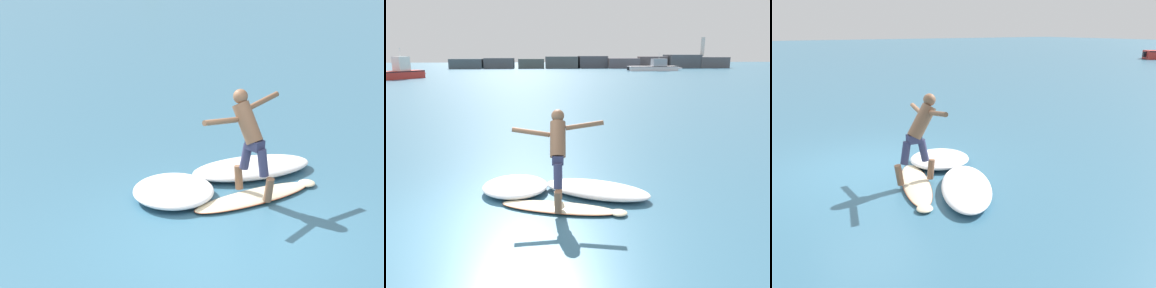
% 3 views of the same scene
% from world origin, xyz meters
% --- Properties ---
extents(ground_plane, '(200.00, 200.00, 0.00)m').
position_xyz_m(ground_plane, '(0.00, 0.00, 0.00)').
color(ground_plane, '#366782').
extents(surfboard, '(2.37, 1.15, 0.22)m').
position_xyz_m(surfboard, '(1.51, 0.46, 0.04)').
color(surfboard, beige).
rests_on(surfboard, ground).
extents(surfer, '(1.67, 0.89, 1.72)m').
position_xyz_m(surfer, '(1.47, 0.62, 1.12)').
color(surfer, brown).
rests_on(surfer, surfboard).
extents(wave_foam_at_tail, '(1.88, 1.88, 0.25)m').
position_xyz_m(wave_foam_at_tail, '(0.61, 1.46, 0.13)').
color(wave_foam_at_tail, white).
rests_on(wave_foam_at_tail, ground).
extents(wave_foam_at_nose, '(2.39, 1.85, 0.23)m').
position_xyz_m(wave_foam_at_nose, '(2.26, 1.15, 0.11)').
color(wave_foam_at_nose, white).
rests_on(wave_foam_at_nose, ground).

